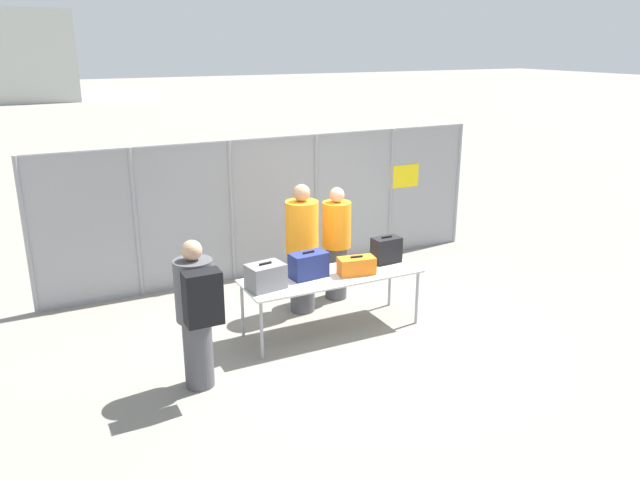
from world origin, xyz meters
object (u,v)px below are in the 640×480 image
at_px(suitcase_black, 386,250).
at_px(security_worker_near, 302,247).
at_px(suitcase_orange, 356,266).
at_px(inspection_table, 332,279).
at_px(suitcase_navy, 309,265).
at_px(security_worker_far, 336,242).
at_px(traveler_hooded, 197,310).
at_px(utility_trailer, 282,203).
at_px(suitcase_grey, 266,276).

relative_size(suitcase_black, security_worker_near, 0.21).
height_order(suitcase_orange, suitcase_black, suitcase_black).
relative_size(inspection_table, suitcase_navy, 4.75).
bearing_deg(security_worker_near, suitcase_black, 129.61).
xyz_separation_m(inspection_table, suitcase_orange, (0.30, -0.11, 0.16)).
height_order(inspection_table, suitcase_orange, suitcase_orange).
distance_m(inspection_table, suitcase_orange, 0.36).
xyz_separation_m(inspection_table, security_worker_far, (0.56, 0.93, 0.14)).
distance_m(suitcase_navy, traveler_hooded, 1.80).
bearing_deg(suitcase_black, suitcase_orange, -159.92).
distance_m(suitcase_orange, traveler_hooded, 2.31).
relative_size(inspection_table, security_worker_near, 1.29).
relative_size(security_worker_near, security_worker_far, 1.09).
bearing_deg(security_worker_near, traveler_hooded, 19.18).
bearing_deg(suitcase_orange, security_worker_far, 76.05).
height_order(traveler_hooded, security_worker_far, traveler_hooded).
bearing_deg(security_worker_far, suitcase_black, 102.85).
bearing_deg(suitcase_orange, traveler_hooded, -166.35).
distance_m(suitcase_navy, utility_trailer, 5.34).
distance_m(suitcase_black, security_worker_near, 1.15).
distance_m(security_worker_near, security_worker_far, 0.67).
bearing_deg(traveler_hooded, security_worker_far, 8.00).
bearing_deg(security_worker_near, suitcase_grey, 25.24).
distance_m(suitcase_black, security_worker_far, 0.89).
xyz_separation_m(inspection_table, suitcase_black, (0.89, 0.11, 0.22)).
bearing_deg(suitcase_black, inspection_table, -173.02).
bearing_deg(traveler_hooded, suitcase_navy, -0.75).
bearing_deg(suitcase_navy, traveler_hooded, -156.45).
bearing_deg(suitcase_black, security_worker_near, 147.03).
height_order(inspection_table, suitcase_grey, suitcase_grey).
xyz_separation_m(inspection_table, suitcase_grey, (-0.92, -0.04, 0.20)).
xyz_separation_m(suitcase_grey, suitcase_black, (1.81, 0.15, 0.02)).
distance_m(security_worker_far, utility_trailer, 4.28).
bearing_deg(utility_trailer, suitcase_black, -96.55).
bearing_deg(inspection_table, security_worker_far, 59.05).
height_order(suitcase_black, traveler_hooded, traveler_hooded).
xyz_separation_m(suitcase_grey, utility_trailer, (2.38, 5.13, -0.53)).
xyz_separation_m(suitcase_navy, traveler_hooded, (-1.65, -0.72, -0.00)).
xyz_separation_m(suitcase_grey, suitcase_navy, (0.63, 0.11, 0.01)).
bearing_deg(suitcase_orange, utility_trailer, 77.44).
bearing_deg(security_worker_far, security_worker_near, 8.44).
xyz_separation_m(suitcase_black, utility_trailer, (0.57, 4.98, -0.55)).
bearing_deg(suitcase_orange, suitcase_black, 20.08).
distance_m(suitcase_black, traveler_hooded, 2.93).
bearing_deg(utility_trailer, inspection_table, -105.99).
xyz_separation_m(inspection_table, utility_trailer, (1.46, 5.09, -0.33)).
distance_m(suitcase_grey, security_worker_far, 1.78).
bearing_deg(inspection_table, security_worker_near, 96.15).
relative_size(security_worker_near, utility_trailer, 0.54).
xyz_separation_m(traveler_hooded, security_worker_near, (1.86, 1.38, 0.01)).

